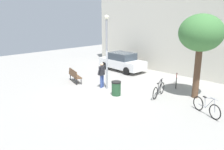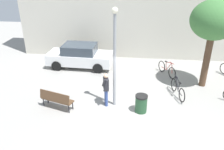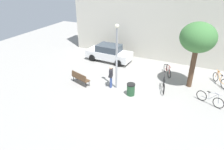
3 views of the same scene
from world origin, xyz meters
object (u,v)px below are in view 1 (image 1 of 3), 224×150
object	(u,v)px
lamppost	(107,47)
plaza_tree	(201,34)
bicycle_silver	(206,107)
parked_car_white	(122,62)
person_by_lamppost	(102,73)
park_bench	(74,75)
bicycle_black	(159,90)
bicycle_red	(176,81)
trash_bin	(116,88)

from	to	relation	value
lamppost	plaza_tree	size ratio (longest dim) A/B	0.99
plaza_tree	bicycle_silver	distance (m)	4.00
lamppost	parked_car_white	bearing A→B (deg)	122.00
person_by_lamppost	plaza_tree	size ratio (longest dim) A/B	0.35
bicycle_silver	park_bench	bearing A→B (deg)	-171.59
bicycle_black	parked_car_white	xyz separation A→B (m)	(-5.88, 3.17, 0.39)
bicycle_silver	lamppost	bearing A→B (deg)	-173.95
person_by_lamppost	parked_car_white	xyz separation A→B (m)	(-2.32, 4.43, -0.19)
bicycle_black	bicycle_red	xyz separation A→B (m)	(-0.29, 2.50, 0.00)
bicycle_red	bicycle_black	bearing A→B (deg)	-83.43
person_by_lamppost	bicycle_black	distance (m)	3.82
bicycle_black	parked_car_white	bearing A→B (deg)	151.66
lamppost	parked_car_white	xyz separation A→B (m)	(-2.72, 4.35, -1.93)
plaza_tree	bicycle_black	bearing A→B (deg)	-139.84
lamppost	person_by_lamppost	distance (m)	1.78
plaza_tree	bicycle_red	size ratio (longest dim) A/B	2.92
bicycle_red	lamppost	bearing A→B (deg)	-128.03
bicycle_silver	parked_car_white	world-z (taller)	parked_car_white
bicycle_silver	trash_bin	size ratio (longest dim) A/B	1.96
bicycle_silver	parked_car_white	bearing A→B (deg)	157.46
person_by_lamppost	bicycle_black	world-z (taller)	person_by_lamppost
bicycle_red	trash_bin	bearing A→B (deg)	-111.14
lamppost	trash_bin	size ratio (longest dim) A/B	5.47
bicycle_black	bicycle_silver	bearing A→B (deg)	-9.81
bicycle_black	parked_car_white	size ratio (longest dim) A/B	0.42
bicycle_black	trash_bin	distance (m)	2.50
parked_car_white	bicycle_silver	bearing A→B (deg)	-22.54
park_bench	bicycle_silver	distance (m)	8.95
plaza_tree	bicycle_black	xyz separation A→B (m)	(-1.58, -1.33, -3.24)
bicycle_red	parked_car_white	world-z (taller)	parked_car_white
plaza_tree	parked_car_white	xyz separation A→B (m)	(-7.46, 1.84, -2.85)
trash_bin	bicycle_silver	bearing A→B (deg)	12.76
lamppost	bicycle_red	xyz separation A→B (m)	(2.88, 3.68, -2.32)
bicycle_silver	bicycle_black	bearing A→B (deg)	170.19
park_bench	trash_bin	size ratio (longest dim) A/B	1.97
park_bench	plaza_tree	bearing A→B (deg)	23.13
bicycle_black	bicycle_silver	xyz separation A→B (m)	(3.02, -0.52, 0.00)
trash_bin	bicycle_red	bearing A→B (deg)	68.86
lamppost	trash_bin	distance (m)	2.65
bicycle_red	parked_car_white	distance (m)	5.65
person_by_lamppost	bicycle_red	world-z (taller)	person_by_lamppost
person_by_lamppost	bicycle_black	bearing A→B (deg)	19.43
park_bench	bicycle_black	distance (m)	6.11
park_bench	bicycle_red	xyz separation A→B (m)	(5.54, 4.33, -0.16)
person_by_lamppost	trash_bin	size ratio (longest dim) A/B	1.97
bicycle_silver	bicycle_red	bearing A→B (deg)	137.64
trash_bin	person_by_lamppost	bearing A→B (deg)	167.26
lamppost	bicycle_black	bearing A→B (deg)	20.44
plaza_tree	bicycle_red	world-z (taller)	plaza_tree
bicycle_red	trash_bin	distance (m)	4.43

